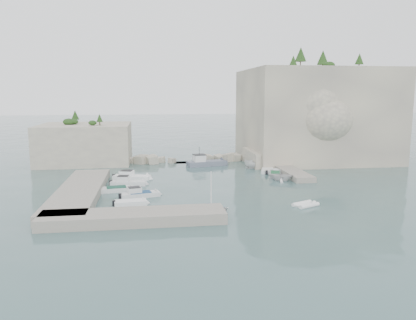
{
  "coord_description": "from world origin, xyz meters",
  "views": [
    {
      "loc": [
        -8.18,
        -51.4,
        12.51
      ],
      "look_at": [
        0.0,
        6.0,
        3.0
      ],
      "focal_mm": 35.0,
      "sensor_mm": 36.0,
      "label": 1
    }
  ],
  "objects": [
    {
      "name": "tender_east_d",
      "position": [
        9.71,
        14.25,
        0.0
      ],
      "size": [
        4.91,
        2.09,
        1.86
      ],
      "primitive_type": "imported",
      "rotation": [
        0.0,
        0.0,
        1.63
      ],
      "color": "silver",
      "rests_on": "ground"
    },
    {
      "name": "motorboat_a",
      "position": [
        -11.03,
        8.38,
        0.0
      ],
      "size": [
        6.3,
        3.46,
        1.4
      ],
      "primitive_type": null,
      "rotation": [
        0.0,
        0.0,
        -0.29
      ],
      "color": "white",
      "rests_on": "ground"
    },
    {
      "name": "work_boat",
      "position": [
        1.51,
        18.07,
        0.0
      ],
      "size": [
        7.9,
        3.6,
        2.2
      ],
      "primitive_type": null,
      "rotation": [
        0.0,
        0.0,
        0.18
      ],
      "color": "slate",
      "rests_on": "ground"
    },
    {
      "name": "inflatable_dinghy",
      "position": [
        8.94,
        -9.21,
        0.0
      ],
      "size": [
        3.36,
        2.59,
        0.44
      ],
      "primitive_type": null,
      "rotation": [
        0.0,
        0.0,
        0.43
      ],
      "color": "white",
      "rests_on": "ground"
    },
    {
      "name": "tender_east_c",
      "position": [
        10.56,
        11.39,
        0.0
      ],
      "size": [
        3.42,
        5.7,
        0.7
      ],
      "primitive_type": null,
      "rotation": [
        0.0,
        0.0,
        1.24
      ],
      "color": "silver",
      "rests_on": "ground"
    },
    {
      "name": "quay_west",
      "position": [
        -17.0,
        -1.0,
        0.55
      ],
      "size": [
        5.0,
        24.0,
        1.1
      ],
      "primitive_type": "cube",
      "color": "#9E9689",
      "rests_on": "ground"
    },
    {
      "name": "ground",
      "position": [
        0.0,
        0.0,
        0.0
      ],
      "size": [
        400.0,
        400.0,
        0.0
      ],
      "primitive_type": "plane",
      "color": "#405F60",
      "rests_on": "ground"
    },
    {
      "name": "tender_east_b",
      "position": [
        10.71,
        7.72,
        0.0
      ],
      "size": [
        3.06,
        4.99,
        0.7
      ],
      "primitive_type": null,
      "rotation": [
        0.0,
        0.0,
        1.24
      ],
      "color": "silver",
      "rests_on": "ground"
    },
    {
      "name": "motorboat_c",
      "position": [
        -12.72,
        0.88,
        0.0
      ],
      "size": [
        5.1,
        2.47,
        0.7
      ],
      "primitive_type": null,
      "rotation": [
        0.0,
        0.0,
        0.15
      ],
      "color": "silver",
      "rests_on": "ground"
    },
    {
      "name": "outcrop_west",
      "position": [
        -20.0,
        25.0,
        3.5
      ],
      "size": [
        16.0,
        14.0,
        7.0
      ],
      "primitive_type": "cube",
      "color": "beige",
      "rests_on": "ground"
    },
    {
      "name": "rowboat_mast",
      "position": [
        -2.01,
        -10.4,
        2.53
      ],
      "size": [
        0.1,
        0.1,
        4.2
      ],
      "primitive_type": "cylinder",
      "color": "white",
      "rests_on": "rowboat"
    },
    {
      "name": "quay_south",
      "position": [
        -10.0,
        -12.5,
        0.55
      ],
      "size": [
        18.0,
        4.0,
        1.1
      ],
      "primitive_type": "cube",
      "color": "#9E9689",
      "rests_on": "ground"
    },
    {
      "name": "motorboat_e",
      "position": [
        -10.6,
        -6.0,
        0.0
      ],
      "size": [
        4.05,
        1.95,
        0.7
      ],
      "primitive_type": null,
      "rotation": [
        0.0,
        0.0,
        0.09
      ],
      "color": "white",
      "rests_on": "ground"
    },
    {
      "name": "vegetation",
      "position": [
        17.83,
        24.4,
        17.93
      ],
      "size": [
        53.48,
        13.88,
        13.4
      ],
      "color": "#1E4219",
      "rests_on": "ground"
    },
    {
      "name": "ledge_east",
      "position": [
        13.5,
        10.0,
        0.4
      ],
      "size": [
        3.0,
        16.0,
        0.8
      ],
      "primitive_type": "cube",
      "color": "#9E9689",
      "rests_on": "ground"
    },
    {
      "name": "motorboat_b",
      "position": [
        -11.35,
        4.49,
        0.0
      ],
      "size": [
        5.48,
        2.55,
        1.4
      ],
      "primitive_type": null,
      "rotation": [
        0.0,
        0.0,
        -0.16
      ],
      "color": "silver",
      "rests_on": "ground"
    },
    {
      "name": "breakwater",
      "position": [
        -1.0,
        22.0,
        0.7
      ],
      "size": [
        28.0,
        3.0,
        1.4
      ],
      "primitive_type": "cube",
      "color": "beige",
      "rests_on": "ground"
    },
    {
      "name": "rowboat",
      "position": [
        -2.01,
        -10.4,
        0.0
      ],
      "size": [
        4.78,
        3.91,
        0.86
      ],
      "primitive_type": "imported",
      "rotation": [
        0.0,
        0.0,
        1.82
      ],
      "color": "white",
      "rests_on": "ground"
    },
    {
      "name": "tender_east_a",
      "position": [
        10.49,
        4.26,
        0.0
      ],
      "size": [
        4.55,
        4.29,
        1.91
      ],
      "primitive_type": "imported",
      "rotation": [
        0.0,
        0.0,
        1.17
      ],
      "color": "silver",
      "rests_on": "ground"
    },
    {
      "name": "cliff_east",
      "position": [
        23.0,
        23.0,
        8.5
      ],
      "size": [
        26.0,
        22.0,
        17.0
      ],
      "primitive_type": "cube",
      "color": "beige",
      "rests_on": "ground"
    },
    {
      "name": "motorboat_d",
      "position": [
        -9.6,
        -2.43,
        0.0
      ],
      "size": [
        5.4,
        2.72,
        1.4
      ],
      "primitive_type": null,
      "rotation": [
        0.0,
        0.0,
        0.24
      ],
      "color": "silver",
      "rests_on": "ground"
    },
    {
      "name": "cliff_terrace",
      "position": [
        13.0,
        18.0,
        1.25
      ],
      "size": [
        8.0,
        10.0,
        2.5
      ],
      "primitive_type": "cube",
      "color": "beige",
      "rests_on": "ground"
    }
  ]
}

